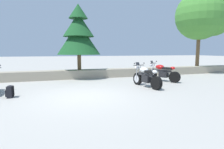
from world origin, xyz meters
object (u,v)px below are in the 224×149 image
at_px(motorcycle_red_far_right, 162,73).
at_px(pine_tree_far_left, 79,33).
at_px(leafy_tree_mid_left, 203,17).
at_px(motorcycle_white_centre, 146,77).
at_px(rider_backpack, 10,91).

bearing_deg(motorcycle_red_far_right, pine_tree_far_left, 148.56).
bearing_deg(leafy_tree_mid_left, pine_tree_far_left, -179.79).
bearing_deg(motorcycle_white_centre, motorcycle_red_far_right, 36.02).
xyz_separation_m(motorcycle_white_centre, leafy_tree_mid_left, (7.02, 4.02, 3.96)).
bearing_deg(leafy_tree_mid_left, motorcycle_white_centre, -150.20).
bearing_deg(motorcycle_white_centre, leafy_tree_mid_left, 29.80).
bearing_deg(pine_tree_far_left, motorcycle_white_centre, -55.60).
distance_m(motorcycle_red_far_right, rider_backpack, 7.79).
relative_size(motorcycle_white_centre, pine_tree_far_left, 0.50).
bearing_deg(motorcycle_red_far_right, motorcycle_white_centre, -143.98).
bearing_deg(motorcycle_red_far_right, leafy_tree_mid_left, 27.57).
relative_size(rider_backpack, pine_tree_far_left, 0.11).
xyz_separation_m(motorcycle_red_far_right, leafy_tree_mid_left, (5.29, 2.76, 3.96)).
distance_m(motorcycle_white_centre, rider_backpack, 5.91).
height_order(motorcycle_red_far_right, leafy_tree_mid_left, leafy_tree_mid_left).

